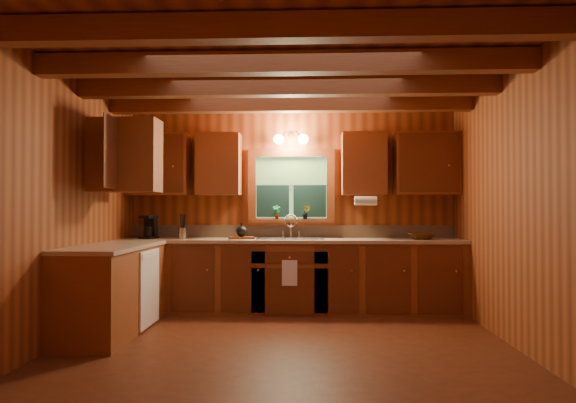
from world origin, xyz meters
The scene contains 20 objects.
room centered at (0.00, 0.00, 1.30)m, with size 4.20×4.20×4.20m.
ceiling_beams centered at (0.00, 0.00, 2.49)m, with size 4.20×2.54×0.18m.
base_cabinets centered at (-0.49, 1.28, 0.43)m, with size 4.20×2.22×0.86m.
countertop centered at (-0.48, 1.29, 0.88)m, with size 4.20×2.24×0.04m.
backsplash centered at (0.00, 1.89, 0.98)m, with size 4.20×0.02×0.16m, color tan.
dishwasher_panel centered at (-1.47, 0.68, 0.43)m, with size 0.02×0.60×0.80m, color white.
upper_cabinets centered at (-0.56, 1.42, 1.84)m, with size 4.19×1.77×0.78m.
window centered at (0.00, 1.87, 1.53)m, with size 1.12×0.08×1.00m.
window_sill centered at (0.00, 1.82, 1.12)m, with size 1.06×0.14×0.04m, color brown.
wall_sconce centered at (0.00, 1.75, 2.16)m, with size 0.45×0.21×0.17m.
paper_towel_roll centered at (0.92, 1.53, 1.37)m, with size 0.11×0.11×0.27m, color white.
dish_towel centered at (0.00, 1.26, 0.52)m, with size 0.18×0.01×0.30m, color white.
sink centered at (0.00, 1.60, 0.86)m, with size 0.82×0.48×0.43m.
coffee_maker centered at (-1.77, 1.60, 1.04)m, with size 0.16×0.21×0.29m.
utensil_crock centered at (-1.36, 1.61, 0.98)m, with size 0.11×0.11×0.31m.
cutting_board centered at (-0.61, 1.56, 0.91)m, with size 0.31×0.22×0.03m, color #562512.
teakettle centered at (-0.61, 1.56, 0.99)m, with size 0.13×0.13×0.17m.
wicker_basket centered at (1.60, 1.54, 0.94)m, with size 0.33×0.33×0.08m, color #48230C.
potted_plant_left centered at (-0.19, 1.81, 1.23)m, with size 0.10×0.07×0.19m, color #562512.
potted_plant_right centered at (0.19, 1.80, 1.23)m, with size 0.10×0.08×0.17m, color #562512.
Camera 1 is at (0.21, -4.49, 1.26)m, focal length 30.62 mm.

